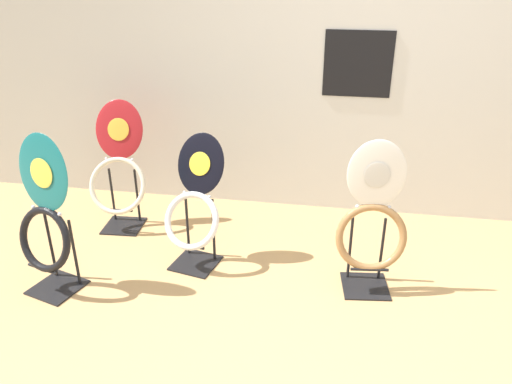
# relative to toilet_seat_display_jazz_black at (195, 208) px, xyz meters

# --- Properties ---
(wall_back) EXTENTS (8.00, 0.07, 2.60)m
(wall_back) POSITION_rel_toilet_seat_display_jazz_black_xyz_m (1.04, 0.98, 0.89)
(wall_back) COLOR silver
(wall_back) RESTS_ON ground_plane
(toilet_seat_display_jazz_black) EXTENTS (0.42, 0.43, 0.86)m
(toilet_seat_display_jazz_black) POSITION_rel_toilet_seat_display_jazz_black_xyz_m (0.00, 0.00, 0.00)
(toilet_seat_display_jazz_black) COLOR black
(toilet_seat_display_jazz_black) RESTS_ON ground_plane
(toilet_seat_display_white_plain) EXTENTS (0.43, 0.31, 0.96)m
(toilet_seat_display_white_plain) POSITION_rel_toilet_seat_display_jazz_black_xyz_m (1.11, -0.10, 0.05)
(toilet_seat_display_white_plain) COLOR black
(toilet_seat_display_white_plain) RESTS_ON ground_plane
(toilet_seat_display_teal_sax) EXTENTS (0.43, 0.35, 0.99)m
(toilet_seat_display_teal_sax) POSITION_rel_toilet_seat_display_jazz_black_xyz_m (-0.78, -0.43, 0.04)
(toilet_seat_display_teal_sax) COLOR black
(toilet_seat_display_teal_sax) RESTS_ON ground_plane
(toilet_seat_display_crimson_swirl) EXTENTS (0.44, 0.38, 0.94)m
(toilet_seat_display_crimson_swirl) POSITION_rel_toilet_seat_display_jazz_black_xyz_m (-0.69, 0.41, 0.06)
(toilet_seat_display_crimson_swirl) COLOR black
(toilet_seat_display_crimson_swirl) RESTS_ON ground_plane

